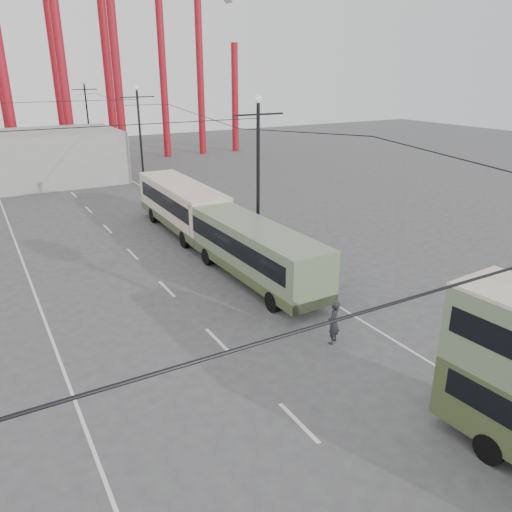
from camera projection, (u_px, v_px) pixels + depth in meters
ground at (415, 497)px, 13.19m from camera, size 160.00×160.00×0.00m
road_markings at (147, 266)px, 28.79m from camera, size 12.52×120.00×0.01m
lamp_post_mid at (258, 179)px, 28.79m from camera, size 3.20×0.44×9.32m
lamp_post_far at (140, 138)px, 46.66m from camera, size 3.20×0.44×9.32m
lamp_post_distant at (88, 119)px, 64.54m from camera, size 3.20×0.44×9.32m
fairground_shed at (2, 160)px, 47.70m from camera, size 22.00×10.00×5.00m
single_decker_green at (253, 249)px, 26.24m from camera, size 2.72×11.03×3.11m
single_decker_cream at (182, 205)px, 34.47m from camera, size 2.92×10.74×3.33m
pedestrian at (334, 322)px, 20.34m from camera, size 0.82×0.74×1.88m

